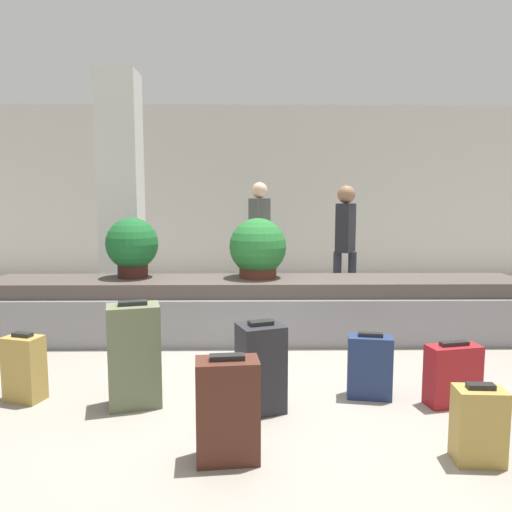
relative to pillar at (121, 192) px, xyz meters
name	(u,v)px	position (x,y,z in m)	size (l,w,h in m)	color
ground_plane	(259,400)	(1.82, -3.25, -1.60)	(18.00, 18.00, 0.00)	gray
back_wall	(253,194)	(1.82, 2.41, 0.00)	(18.00, 0.06, 3.20)	beige
carousel	(256,309)	(1.82, -1.50, -1.29)	(6.03, 0.93, 0.65)	gray
pillar	(121,192)	(0.00, 0.00, 0.00)	(0.53, 0.53, 3.20)	silver
suitcase_0	(479,425)	(3.08, -4.15, -1.38)	(0.29, 0.20, 0.47)	#A3843D
suitcase_1	(24,368)	(0.04, -3.22, -1.35)	(0.32, 0.26, 0.53)	#A3843D
suitcase_2	(227,410)	(1.62, -4.11, -1.29)	(0.39, 0.25, 0.64)	#472319
suitcase_3	(134,355)	(0.90, -3.32, -1.22)	(0.43, 0.35, 0.79)	#5B6647
suitcase_4	(453,375)	(3.26, -3.35, -1.37)	(0.42, 0.25, 0.48)	maroon
suitcase_5	(261,368)	(1.83, -3.43, -1.28)	(0.38, 0.36, 0.66)	#232328
suitcase_6	(370,367)	(2.67, -3.20, -1.36)	(0.36, 0.23, 0.51)	navy
potted_plant_0	(258,249)	(1.84, -1.42, -0.63)	(0.63, 0.63, 0.66)	#4C2319
potted_plant_1	(132,246)	(0.45, -1.39, -0.60)	(0.58, 0.58, 0.66)	#381914
traveler_0	(260,227)	(1.91, 0.88, -0.54)	(0.35, 0.36, 1.76)	#282833
traveler_1	(345,237)	(3.03, -0.30, -0.59)	(0.31, 0.37, 1.69)	#282833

